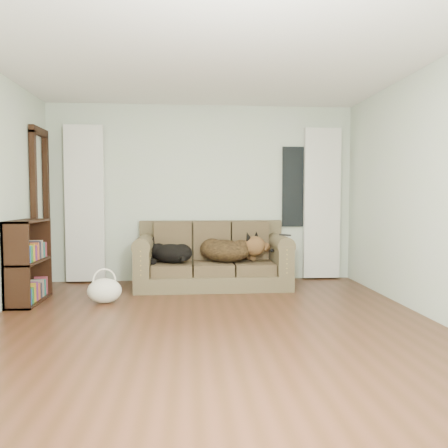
{
  "coord_description": "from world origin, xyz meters",
  "views": [
    {
      "loc": [
        -0.21,
        -4.02,
        1.24
      ],
      "look_at": [
        0.25,
        1.6,
        0.9
      ],
      "focal_mm": 35.0,
      "sensor_mm": 36.0,
      "label": 1
    }
  ],
  "objects": [
    {
      "name": "dog_black_lab",
      "position": [
        -0.48,
        1.95,
        0.48
      ],
      "size": [
        0.76,
        0.72,
        0.26
      ],
      "primitive_type": "ellipsoid",
      "rotation": [
        0.0,
        0.0,
        -0.64
      ],
      "color": "black",
      "rests_on": "sofa"
    },
    {
      "name": "wall_back",
      "position": [
        0.0,
        2.5,
        1.3
      ],
      "size": [
        4.5,
        0.04,
        2.6
      ],
      "primitive_type": "cube",
      "color": "#B3BCB0",
      "rests_on": "ground"
    },
    {
      "name": "wall_right",
      "position": [
        2.25,
        0.0,
        1.3
      ],
      "size": [
        0.04,
        5.0,
        2.6
      ],
      "primitive_type": "cube",
      "color": "#B3BCB0",
      "rests_on": "ground"
    },
    {
      "name": "window_pane",
      "position": [
        1.45,
        2.47,
        1.4
      ],
      "size": [
        0.5,
        0.03,
        1.2
      ],
      "primitive_type": "cube",
      "color": "black",
      "rests_on": "wall_back"
    },
    {
      "name": "tote_bag",
      "position": [
        -1.2,
        1.14,
        0.16
      ],
      "size": [
        0.42,
        0.33,
        0.29
      ],
      "primitive_type": "ellipsoid",
      "rotation": [
        0.0,
        0.0,
        0.06
      ],
      "color": "silver",
      "rests_on": "floor"
    },
    {
      "name": "door_casing",
      "position": [
        -2.2,
        2.05,
        1.05
      ],
      "size": [
        0.07,
        0.6,
        2.1
      ],
      "primitive_type": "cube",
      "color": "black",
      "rests_on": "ground"
    },
    {
      "name": "bookshelf",
      "position": [
        -2.09,
        1.24,
        0.5
      ],
      "size": [
        0.33,
        0.8,
        0.98
      ],
      "primitive_type": "cube",
      "rotation": [
        0.0,
        0.0,
        -0.05
      ],
      "color": "black",
      "rests_on": "floor"
    },
    {
      "name": "ceiling",
      "position": [
        0.0,
        0.0,
        2.6
      ],
      "size": [
        5.0,
        5.0,
        0.0
      ],
      "primitive_type": "plane",
      "color": "white",
      "rests_on": "ground"
    },
    {
      "name": "tv_remote",
      "position": [
        1.1,
        1.8,
        0.73
      ],
      "size": [
        0.12,
        0.16,
        0.02
      ],
      "primitive_type": "cube",
      "rotation": [
        0.0,
        0.0,
        0.54
      ],
      "color": "black",
      "rests_on": "sofa"
    },
    {
      "name": "sofa",
      "position": [
        0.12,
        1.97,
        0.45
      ],
      "size": [
        2.08,
        0.9,
        0.85
      ],
      "primitive_type": "cube",
      "color": "brown",
      "rests_on": "floor"
    },
    {
      "name": "curtain_right",
      "position": [
        1.8,
        2.42,
        1.15
      ],
      "size": [
        0.55,
        0.08,
        2.25
      ],
      "primitive_type": "cube",
      "color": "silver",
      "rests_on": "ground"
    },
    {
      "name": "dog_shepherd",
      "position": [
        0.33,
        1.96,
        0.49
      ],
      "size": [
        0.94,
        0.9,
        0.34
      ],
      "primitive_type": "ellipsoid",
      "rotation": [
        0.0,
        0.0,
        2.5
      ],
      "color": "black",
      "rests_on": "sofa"
    },
    {
      "name": "curtain_left",
      "position": [
        -1.7,
        2.42,
        1.15
      ],
      "size": [
        0.55,
        0.08,
        2.25
      ],
      "primitive_type": "cube",
      "color": "silver",
      "rests_on": "ground"
    },
    {
      "name": "floor",
      "position": [
        0.0,
        0.0,
        0.0
      ],
      "size": [
        5.0,
        5.0,
        0.0
      ],
      "primitive_type": "plane",
      "color": "#402514",
      "rests_on": "ground"
    }
  ]
}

